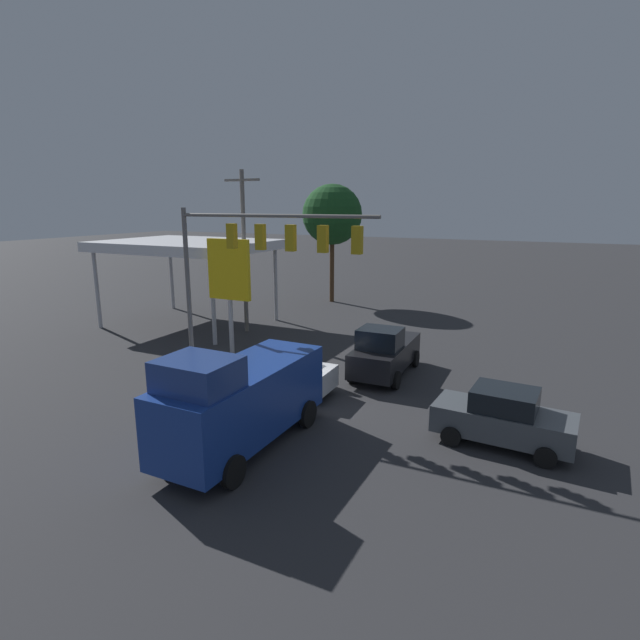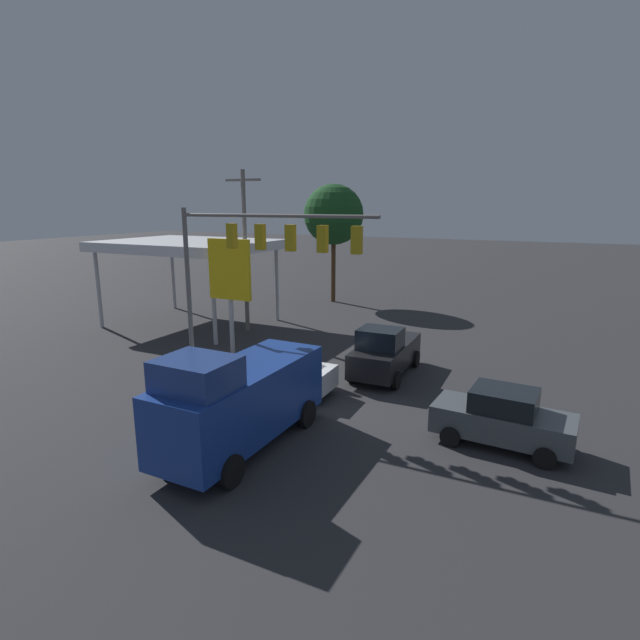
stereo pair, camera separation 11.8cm
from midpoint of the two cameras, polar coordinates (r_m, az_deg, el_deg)
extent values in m
plane|color=#2D2D30|center=(20.58, -2.32, -9.10)|extent=(200.00, 200.00, 0.00)
cylinder|color=slate|center=(22.48, -14.60, 2.55)|extent=(0.20, 0.20, 7.64)
cylinder|color=slate|center=(19.57, -5.29, 11.78)|extent=(8.69, 0.14, 0.14)
cube|color=#B79314|center=(20.67, -9.87, 9.44)|extent=(0.36, 0.28, 1.00)
sphere|color=#FF4141|center=(20.80, -9.60, 10.30)|extent=(0.22, 0.22, 0.22)
sphere|color=#392305|center=(20.82, -9.57, 9.47)|extent=(0.22, 0.22, 0.22)
sphere|color=black|center=(20.84, -9.54, 8.65)|extent=(0.22, 0.22, 0.22)
cube|color=#B79314|center=(19.90, -6.67, 9.41)|extent=(0.36, 0.28, 1.00)
sphere|color=#FF4141|center=(20.04, -6.40, 10.30)|extent=(0.22, 0.22, 0.22)
sphere|color=#392305|center=(20.06, -6.38, 9.44)|extent=(0.22, 0.22, 0.22)
sphere|color=black|center=(20.08, -6.36, 8.59)|extent=(0.22, 0.22, 0.22)
cube|color=#B79314|center=(19.21, -3.22, 9.34)|extent=(0.36, 0.28, 1.00)
sphere|color=#FF4141|center=(19.35, -2.96, 10.26)|extent=(0.22, 0.22, 0.22)
sphere|color=#392305|center=(19.37, -2.95, 9.38)|extent=(0.22, 0.22, 0.22)
sphere|color=black|center=(19.39, -2.93, 8.49)|extent=(0.22, 0.22, 0.22)
cube|color=#B79314|center=(18.58, 0.48, 9.24)|extent=(0.36, 0.28, 1.00)
sphere|color=#FF4141|center=(18.73, 0.73, 10.19)|extent=(0.22, 0.22, 0.22)
sphere|color=#392305|center=(18.74, 0.73, 9.27)|extent=(0.22, 0.22, 0.22)
sphere|color=black|center=(18.77, 0.72, 8.36)|extent=(0.22, 0.22, 0.22)
cube|color=#B79314|center=(18.03, 4.41, 9.08)|extent=(0.36, 0.28, 1.00)
sphere|color=#FF4141|center=(18.19, 4.65, 10.06)|extent=(0.22, 0.22, 0.22)
sphere|color=#392305|center=(18.20, 4.63, 9.12)|extent=(0.22, 0.22, 0.22)
sphere|color=black|center=(18.23, 4.61, 8.17)|extent=(0.22, 0.22, 0.22)
cylinder|color=slate|center=(30.87, -8.43, 7.58)|extent=(0.26, 0.26, 9.76)
cube|color=slate|center=(30.77, -8.71, 15.54)|extent=(2.40, 0.14, 0.14)
cube|color=silver|center=(33.57, -14.76, 8.27)|extent=(10.33, 7.99, 0.60)
cube|color=red|center=(36.69, -10.64, 8.85)|extent=(10.33, 0.06, 0.36)
cylinder|color=#B7B7BC|center=(33.95, -4.86, 4.02)|extent=(0.24, 0.24, 4.90)
cylinder|color=#B7B7BC|center=(39.41, -16.36, 4.80)|extent=(0.24, 0.24, 4.90)
cylinder|color=#B7B7BC|center=(28.45, -11.91, 2.03)|extent=(0.24, 0.24, 4.90)
cylinder|color=#B7B7BC|center=(34.77, -23.89, 3.16)|extent=(0.24, 0.24, 4.90)
cylinder|color=#B7B7BC|center=(26.26, -10.05, 2.50)|extent=(0.24, 0.24, 6.07)
cube|color=yellow|center=(26.04, -10.18, 5.70)|extent=(2.46, 0.24, 3.10)
cube|color=black|center=(26.14, -10.01, 5.74)|extent=(1.72, 0.04, 1.09)
cube|color=#474C51|center=(17.74, 20.28, -10.97)|extent=(4.51, 2.08, 0.90)
cube|color=black|center=(17.44, 20.48, -8.56)|extent=(2.10, 1.78, 0.70)
cylinder|color=black|center=(17.35, 14.85, -12.77)|extent=(0.67, 0.26, 0.66)
cylinder|color=black|center=(18.98, 16.35, -10.54)|extent=(0.67, 0.26, 0.66)
cylinder|color=black|center=(16.96, 24.48, -14.18)|extent=(0.67, 0.26, 0.66)
cylinder|color=black|center=(18.63, 25.09, -11.76)|extent=(0.67, 0.26, 0.66)
cube|color=silver|center=(21.24, -4.17, -6.16)|extent=(4.44, 1.89, 0.90)
cube|color=black|center=(20.99, -4.20, -4.10)|extent=(2.03, 1.70, 0.70)
cylinder|color=black|center=(21.36, -8.74, -7.45)|extent=(0.66, 0.23, 0.66)
cylinder|color=black|center=(22.82, -6.18, -6.02)|extent=(0.66, 0.23, 0.66)
cylinder|color=black|center=(20.00, -1.82, -8.75)|extent=(0.66, 0.23, 0.66)
cylinder|color=black|center=(21.55, 0.40, -7.11)|extent=(0.66, 0.23, 0.66)
cube|color=navy|center=(16.51, -8.61, -9.07)|extent=(2.40, 6.83, 2.20)
cube|color=navy|center=(14.44, -13.68, -6.03)|extent=(2.14, 1.83, 0.90)
cylinder|color=black|center=(14.77, -9.79, -16.69)|extent=(0.23, 0.96, 0.96)
cylinder|color=black|center=(16.14, -16.68, -14.35)|extent=(0.23, 0.96, 0.96)
cylinder|color=black|center=(18.09, -1.27, -10.67)|extent=(0.23, 0.96, 0.96)
cylinder|color=black|center=(19.22, -7.51, -9.31)|extent=(0.23, 0.96, 0.96)
cube|color=black|center=(23.44, 7.66, -3.95)|extent=(2.12, 5.25, 1.10)
cube|color=black|center=(22.33, 7.05, -2.11)|extent=(1.88, 1.64, 0.90)
cylinder|color=black|center=(21.80, 8.86, -6.83)|extent=(0.24, 0.80, 0.80)
cylinder|color=black|center=(22.40, 3.82, -6.15)|extent=(0.24, 0.80, 0.80)
cylinder|color=black|center=(24.90, 11.04, -4.37)|extent=(0.24, 0.80, 0.80)
cylinder|color=black|center=(25.43, 6.57, -3.84)|extent=(0.24, 0.80, 0.80)
cylinder|color=#4C331E|center=(40.53, 1.62, 5.84)|extent=(0.36, 0.36, 5.32)
sphere|color=#19471E|center=(40.22, 1.66, 11.96)|extent=(4.74, 4.74, 4.74)
cylinder|color=gold|center=(20.50, -18.59, -8.84)|extent=(0.24, 0.24, 0.70)
sphere|color=gold|center=(20.35, -18.67, -7.74)|extent=(0.22, 0.22, 0.22)
camera|label=1|loc=(0.06, -89.84, 0.04)|focal=28.00mm
camera|label=2|loc=(0.06, 90.16, -0.04)|focal=28.00mm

